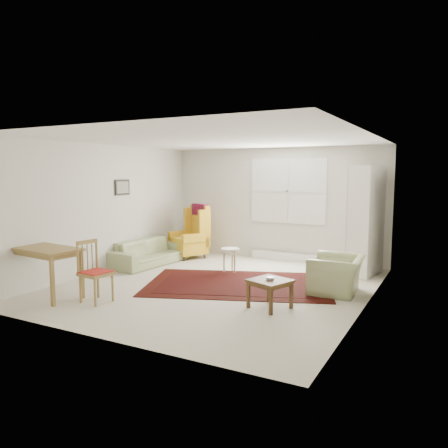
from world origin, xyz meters
The scene contains 10 objects.
room centered at (0.02, 0.21, 1.26)m, with size 5.04×5.54×2.51m.
rug centered at (0.28, 0.28, 0.02)m, with size 3.14×2.02×0.03m, color black, non-canonical shape.
sofa centered at (-2.10, 0.89, 0.37)m, with size 1.83×0.72×0.74m, color #919C68.
armchair centered at (1.94, 0.57, 0.36)m, with size 0.93×0.81×0.72m, color #919C68.
wingback_chair centered at (-1.78, 1.91, 0.62)m, with size 0.71×0.75×1.23m, color gold, non-canonical shape.
coffee_table centered at (1.30, -0.72, 0.21)m, with size 0.52×0.52×0.43m, color #452C15, non-canonical shape.
stool centered at (-0.27, 1.07, 0.24)m, with size 0.36×0.36×0.48m, color white, non-canonical shape.
cabinet centered at (2.10, 2.13, 1.04)m, with size 0.44×0.84×2.09m, color white, non-canonical shape.
desk centered at (-2.08, -1.82, 0.39)m, with size 1.24×0.62×0.79m, color olive, non-canonical shape.
desk_chair centered at (-1.13, -1.67, 0.47)m, with size 0.41×0.41×0.94m, color olive, non-canonical shape.
Camera 1 is at (3.60, -6.44, 1.95)m, focal length 35.00 mm.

